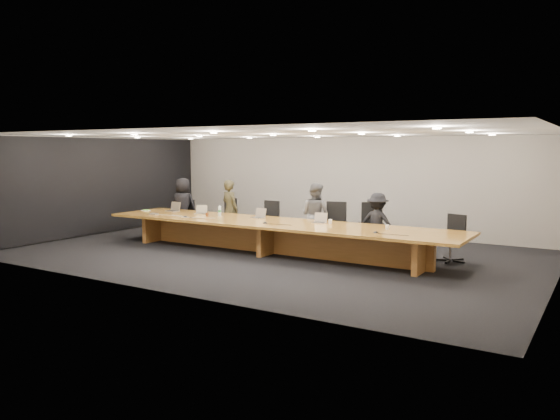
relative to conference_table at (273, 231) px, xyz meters
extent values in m
plane|color=black|center=(0.00, 0.00, -0.52)|extent=(12.00, 12.00, 0.00)
cube|color=beige|center=(0.00, 4.00, 0.88)|extent=(12.00, 0.02, 2.80)
cube|color=black|center=(-5.94, 0.00, 0.85)|extent=(0.08, 7.84, 2.74)
cube|color=#996521|center=(0.00, 0.00, 0.20)|extent=(9.00, 1.80, 0.06)
cube|color=brown|center=(0.00, 0.00, -0.18)|extent=(7.65, 0.15, 0.69)
cube|color=brown|center=(-3.60, 0.00, -0.18)|extent=(0.12, 1.26, 0.69)
cube|color=brown|center=(0.00, 0.00, -0.18)|extent=(0.12, 1.26, 0.69)
cube|color=brown|center=(3.60, 0.00, -0.18)|extent=(0.12, 1.26, 0.69)
imported|color=black|center=(-3.92, 1.26, 0.29)|extent=(0.91, 0.73, 1.62)
imported|color=#312D1A|center=(-2.12, 1.14, 0.29)|extent=(0.68, 0.54, 1.63)
imported|color=#4E4E50|center=(0.45, 1.25, 0.29)|extent=(0.85, 0.70, 1.61)
imported|color=black|center=(2.11, 1.23, 0.20)|extent=(0.93, 0.54, 1.44)
cylinder|color=silver|center=(-1.78, 0.24, 0.35)|extent=(0.10, 0.10, 0.25)
cylinder|color=#673112|center=(-2.00, 0.00, 0.28)|extent=(0.07, 0.07, 0.09)
cone|color=white|center=(1.29, 0.40, 0.28)|extent=(0.10, 0.10, 0.10)
cone|color=white|center=(2.72, 0.25, 0.28)|extent=(0.10, 0.10, 0.09)
cube|color=silver|center=(-4.26, 0.10, 0.24)|extent=(0.28, 0.26, 0.01)
cube|color=#54AF2E|center=(-4.24, 0.10, 0.26)|extent=(0.17, 0.13, 0.02)
cube|color=#ACACB1|center=(-3.46, -0.40, 0.24)|extent=(0.22, 0.17, 0.03)
cone|color=black|center=(-2.39, -0.38, 0.24)|extent=(0.13, 0.13, 0.03)
cone|color=black|center=(-0.03, -0.31, 0.24)|extent=(0.13, 0.13, 0.03)
cone|color=black|center=(2.70, -0.36, 0.24)|extent=(0.14, 0.14, 0.03)
camera|label=1|loc=(6.80, -10.75, 1.92)|focal=35.00mm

